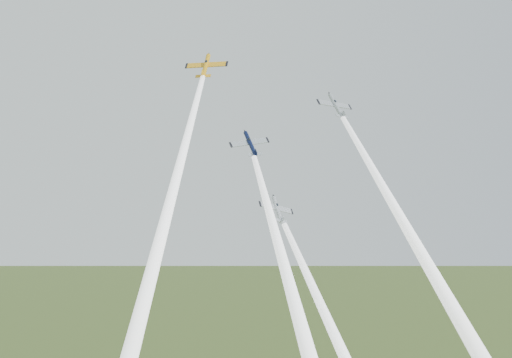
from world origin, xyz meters
name	(u,v)px	position (x,y,z in m)	size (l,w,h in m)	color
plane_yellow	(206,66)	(-7.41, 7.51, 114.28)	(8.41, 8.34, 1.32)	orange
smoke_trail_yellow	(160,240)	(-16.43, -16.29, 82.19)	(2.84, 2.84, 75.53)	white
plane_navy	(250,144)	(-0.40, -2.58, 98.40)	(7.30, 7.25, 1.14)	black
smoke_trail_navy	(292,295)	(2.70, -21.55, 74.17)	(2.84, 2.84, 55.46)	white
plane_silver_right	(336,106)	(16.87, 2.33, 106.46)	(7.97, 7.91, 1.25)	#A3AAB1
smoke_trail_silver_right	(419,250)	(24.66, -16.95, 80.24)	(2.84, 2.84, 60.55)	white
plane_silver_low	(277,209)	(3.49, -7.18, 86.81)	(6.99, 6.93, 1.09)	#ABB1B9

